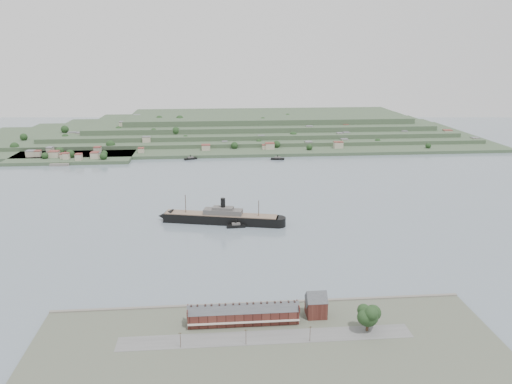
{
  "coord_description": "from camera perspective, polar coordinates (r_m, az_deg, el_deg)",
  "views": [
    {
      "loc": [
        -22.71,
        -388.88,
        134.3
      ],
      "look_at": [
        13.35,
        30.0,
        12.43
      ],
      "focal_mm": 35.0,
      "sensor_mm": 36.0,
      "label": 1
    }
  ],
  "objects": [
    {
      "name": "steamship",
      "position": [
        397.6,
        -4.39,
        -2.92
      ],
      "size": [
        102.33,
        34.51,
        24.87
      ],
      "color": "black",
      "rests_on": "ground"
    },
    {
      "name": "terrace_row",
      "position": [
        255.32,
        -1.45,
        -13.79
      ],
      "size": [
        55.6,
        9.8,
        11.07
      ],
      "color": "#411B17",
      "rests_on": "ground"
    },
    {
      "name": "ferry_east",
      "position": [
        623.04,
        2.48,
        3.84
      ],
      "size": [
        17.26,
        7.14,
        6.28
      ],
      "color": "black",
      "rests_on": "ground"
    },
    {
      "name": "far_peninsula",
      "position": [
        793.12,
        -1.21,
        7.28
      ],
      "size": [
        760.0,
        309.0,
        30.0
      ],
      "color": "#32462F",
      "rests_on": "ground"
    },
    {
      "name": "tugboat",
      "position": [
        387.89,
        -2.29,
        -3.86
      ],
      "size": [
        14.44,
        4.54,
        6.42
      ],
      "color": "black",
      "rests_on": "ground"
    },
    {
      "name": "near_shore",
      "position": [
        243.19,
        1.3,
        -17.08
      ],
      "size": [
        220.0,
        80.0,
        2.6
      ],
      "color": "#4C5142",
      "rests_on": "ground"
    },
    {
      "name": "gabled_building",
      "position": [
        262.68,
        6.89,
        -12.66
      ],
      "size": [
        10.4,
        10.18,
        14.09
      ],
      "color": "#411B17",
      "rests_on": "ground"
    },
    {
      "name": "ferry_west",
      "position": [
        628.78,
        -7.5,
        3.83
      ],
      "size": [
        16.6,
        9.75,
        6.02
      ],
      "color": "black",
      "rests_on": "ground"
    },
    {
      "name": "fig_tree",
      "position": [
        252.84,
        12.78,
        -13.59
      ],
      "size": [
        12.52,
        10.84,
        13.97
      ],
      "color": "#3B291B",
      "rests_on": "ground"
    },
    {
      "name": "ground",
      "position": [
        412.05,
        -1.49,
        -2.86
      ],
      "size": [
        1400.0,
        1400.0,
        0.0
      ],
      "primitive_type": "plane",
      "color": "slate",
      "rests_on": "ground"
    }
  ]
}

